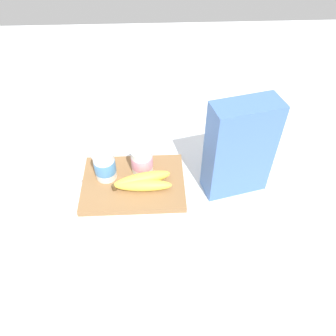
% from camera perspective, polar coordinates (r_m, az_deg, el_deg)
% --- Properties ---
extents(ground_plane, '(2.40, 2.40, 0.00)m').
position_cam_1_polar(ground_plane, '(1.00, -5.89, -2.96)').
color(ground_plane, white).
extents(cutting_board, '(0.30, 0.22, 0.02)m').
position_cam_1_polar(cutting_board, '(0.99, -5.93, -2.61)').
color(cutting_board, olive).
rests_on(cutting_board, ground_plane).
extents(cereal_box, '(0.19, 0.12, 0.29)m').
position_cam_1_polar(cereal_box, '(0.91, 12.10, 3.14)').
color(cereal_box, '#4770B7').
rests_on(cereal_box, ground_plane).
extents(yogurt_cup_front, '(0.07, 0.07, 0.09)m').
position_cam_1_polar(yogurt_cup_front, '(0.98, -10.75, 0.45)').
color(yogurt_cup_front, white).
rests_on(yogurt_cup_front, cutting_board).
extents(yogurt_cup_back, '(0.06, 0.06, 0.08)m').
position_cam_1_polar(yogurt_cup_back, '(0.99, -4.49, 1.29)').
color(yogurt_cup_back, white).
rests_on(yogurt_cup_back, cutting_board).
extents(banana_bunch, '(0.17, 0.08, 0.04)m').
position_cam_1_polar(banana_bunch, '(0.96, -4.38, -2.39)').
color(banana_bunch, yellow).
rests_on(banana_bunch, cutting_board).
extents(spoon, '(0.13, 0.06, 0.01)m').
position_cam_1_polar(spoon, '(1.05, -16.61, -1.66)').
color(spoon, silver).
rests_on(spoon, ground_plane).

